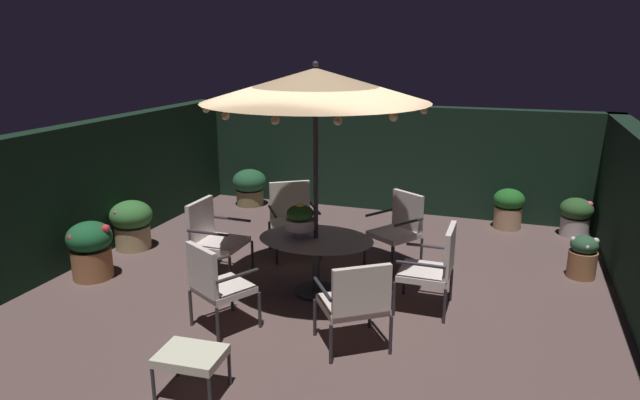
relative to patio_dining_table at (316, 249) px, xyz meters
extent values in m
cube|color=brown|center=(0.07, 0.20, -0.57)|extent=(7.48, 7.63, 0.02)
cube|color=black|center=(0.07, 3.86, 0.39)|extent=(7.48, 0.30, 1.91)
cube|color=black|center=(-3.52, 0.20, 0.39)|extent=(0.30, 7.63, 1.91)
cylinder|color=#2B3031|center=(0.00, 0.00, -0.55)|extent=(0.54, 0.54, 0.03)
cylinder|color=#2B3031|center=(0.00, 0.00, -0.22)|extent=(0.09, 0.09, 0.68)
ellipsoid|color=#A1A7A8|center=(0.00, 0.00, 0.13)|extent=(1.41, 1.08, 0.03)
cylinder|color=#312B33|center=(0.00, 0.00, 0.67)|extent=(0.06, 0.06, 2.46)
cone|color=tan|center=(0.00, 0.00, 1.96)|extent=(2.60, 2.60, 0.38)
sphere|color=#312B33|center=(0.00, 0.00, 2.18)|extent=(0.07, 0.07, 0.07)
sphere|color=#F9DB8C|center=(1.22, 0.04, 1.72)|extent=(0.09, 0.09, 0.09)
sphere|color=#F9DB8C|center=(1.04, 0.62, 1.72)|extent=(0.09, 0.09, 0.09)
sphere|color=#F9DB8C|center=(0.57, 1.07, 1.72)|extent=(0.09, 0.09, 0.09)
sphere|color=#F9DB8C|center=(-0.04, 1.22, 1.72)|extent=(0.09, 0.09, 0.09)
sphere|color=#F9DB8C|center=(-0.62, 1.04, 1.72)|extent=(0.09, 0.09, 0.09)
sphere|color=#F9DB8C|center=(-1.06, 0.60, 1.72)|extent=(0.09, 0.09, 0.09)
sphere|color=#F9DB8C|center=(-1.22, 0.00, 1.72)|extent=(0.09, 0.09, 0.09)
sphere|color=#F9DB8C|center=(-1.04, -0.62, 1.72)|extent=(0.09, 0.09, 0.09)
sphere|color=#F9DB8C|center=(-0.56, -1.08, 1.72)|extent=(0.09, 0.09, 0.09)
sphere|color=#F9DB8C|center=(0.03, -1.22, 1.72)|extent=(0.09, 0.09, 0.09)
sphere|color=#F9DB8C|center=(0.59, -1.06, 1.72)|extent=(0.09, 0.09, 0.09)
sphere|color=#F9DB8C|center=(1.03, -0.65, 1.72)|extent=(0.09, 0.09, 0.09)
cylinder|color=beige|center=(-0.19, -0.04, 0.20)|extent=(0.16, 0.16, 0.11)
cylinder|color=beige|center=(-0.19, -0.04, 0.32)|extent=(0.35, 0.35, 0.12)
ellipsoid|color=#225420|center=(-0.19, -0.04, 0.45)|extent=(0.33, 0.33, 0.20)
sphere|color=#F4D554|center=(-0.19, -0.04, 0.52)|extent=(0.11, 0.11, 0.11)
cylinder|color=#2F292F|center=(1.03, -0.30, -0.36)|extent=(0.04, 0.04, 0.40)
cylinder|color=#2F292F|center=(1.04, 0.29, -0.36)|extent=(0.04, 0.04, 0.40)
cylinder|color=#2F292F|center=(1.59, -0.31, -0.36)|extent=(0.04, 0.04, 0.40)
cylinder|color=#2F292F|center=(1.60, 0.29, -0.36)|extent=(0.04, 0.04, 0.40)
cube|color=silver|center=(1.32, -0.01, -0.12)|extent=(0.55, 0.59, 0.07)
cube|color=silver|center=(1.58, -0.01, 0.18)|extent=(0.06, 0.57, 0.53)
cylinder|color=#2F292F|center=(1.31, -0.30, 0.09)|extent=(0.54, 0.04, 0.04)
cylinder|color=#2F292F|center=(1.32, 0.29, 0.09)|extent=(0.54, 0.04, 0.04)
cylinder|color=#292D33|center=(0.81, 0.72, -0.34)|extent=(0.04, 0.04, 0.44)
cylinder|color=#292D33|center=(0.35, 1.03, -0.34)|extent=(0.04, 0.04, 0.44)
cylinder|color=#292D33|center=(1.10, 1.17, -0.34)|extent=(0.04, 0.04, 0.44)
cylinder|color=#292D33|center=(0.64, 1.47, -0.34)|extent=(0.04, 0.04, 0.44)
cube|color=silver|center=(0.72, 1.10, -0.09)|extent=(0.74, 0.74, 0.07)
cube|color=silver|center=(0.87, 1.31, 0.20)|extent=(0.47, 0.34, 0.51)
cylinder|color=#292D33|center=(0.95, 0.95, 0.15)|extent=(0.31, 0.45, 0.04)
cylinder|color=#292D33|center=(0.49, 1.25, 0.15)|extent=(0.31, 0.45, 0.04)
cylinder|color=#2D2830|center=(-0.30, 1.02, -0.34)|extent=(0.04, 0.04, 0.43)
cylinder|color=#2D2830|center=(-0.82, 0.68, -0.34)|extent=(0.04, 0.04, 0.43)
cylinder|color=#2D2830|center=(-0.63, 1.52, -0.34)|extent=(0.04, 0.04, 0.43)
cylinder|color=#2D2830|center=(-1.15, 1.18, -0.34)|extent=(0.04, 0.04, 0.43)
cube|color=silver|center=(-0.72, 1.10, -0.09)|extent=(0.83, 0.82, 0.07)
cube|color=silver|center=(-0.88, 1.34, 0.20)|extent=(0.53, 0.37, 0.52)
cylinder|color=#2D2830|center=(-0.46, 1.27, 0.12)|extent=(0.35, 0.50, 0.04)
cylinder|color=#2D2830|center=(-0.98, 0.93, 0.12)|extent=(0.35, 0.50, 0.04)
cylinder|color=#302B33|center=(-1.02, 0.32, -0.34)|extent=(0.04, 0.04, 0.43)
cylinder|color=#302B33|center=(-1.03, -0.29, -0.34)|extent=(0.04, 0.04, 0.43)
cylinder|color=#302B33|center=(-1.61, 0.33, -0.34)|extent=(0.04, 0.04, 0.43)
cylinder|color=#302B33|center=(-1.61, -0.28, -0.34)|extent=(0.04, 0.04, 0.43)
cube|color=silver|center=(-1.32, 0.02, -0.09)|extent=(0.58, 0.61, 0.07)
cube|color=silver|center=(-1.60, 0.02, 0.20)|extent=(0.07, 0.58, 0.52)
cylinder|color=#302B33|center=(-1.31, 0.33, 0.15)|extent=(0.56, 0.04, 0.04)
cylinder|color=#302B33|center=(-1.32, -0.29, 0.15)|extent=(0.56, 0.04, 0.04)
cylinder|color=#302F2D|center=(-0.74, -0.79, -0.36)|extent=(0.04, 0.04, 0.41)
cylinder|color=#302F2D|center=(-0.27, -1.05, -0.36)|extent=(0.04, 0.04, 0.41)
cylinder|color=#302F2D|center=(-0.99, -1.26, -0.36)|extent=(0.04, 0.04, 0.41)
cylinder|color=#302F2D|center=(-0.52, -1.51, -0.36)|extent=(0.04, 0.04, 0.41)
cube|color=silver|center=(-0.63, -1.15, -0.12)|extent=(0.71, 0.71, 0.07)
cube|color=silver|center=(-0.75, -1.37, 0.17)|extent=(0.48, 0.30, 0.50)
cylinder|color=#302F2D|center=(-0.87, -1.03, 0.12)|extent=(0.27, 0.46, 0.04)
cylinder|color=#302F2D|center=(-0.40, -1.28, 0.12)|extent=(0.27, 0.46, 0.04)
cylinder|color=#2B2930|center=(0.35, -1.02, -0.36)|extent=(0.04, 0.04, 0.41)
cylinder|color=#2B2930|center=(0.85, -0.66, -0.36)|extent=(0.04, 0.04, 0.41)
cylinder|color=#2B2930|center=(0.67, -1.48, -0.36)|extent=(0.04, 0.04, 0.41)
cylinder|color=#2B2930|center=(1.18, -1.12, -0.36)|extent=(0.04, 0.04, 0.41)
cube|color=beige|center=(0.76, -1.07, -0.11)|extent=(0.81, 0.80, 0.07)
cube|color=beige|center=(0.92, -1.29, 0.16)|extent=(0.51, 0.39, 0.48)
cylinder|color=#2B2930|center=(0.51, -1.25, 0.10)|extent=(0.34, 0.46, 0.04)
cylinder|color=#2B2930|center=(1.01, -0.89, 0.10)|extent=(0.34, 0.46, 0.04)
cylinder|color=#303134|center=(-0.60, -2.14, -0.40)|extent=(0.03, 0.03, 0.32)
cylinder|color=#303134|center=(-0.08, -2.10, -0.40)|extent=(0.03, 0.03, 0.32)
cylinder|color=#303134|center=(-0.58, -2.54, -0.40)|extent=(0.03, 0.03, 0.32)
cylinder|color=#303134|center=(-0.05, -2.50, -0.40)|extent=(0.03, 0.03, 0.32)
cube|color=beige|center=(-0.33, -2.32, -0.20)|extent=(0.58, 0.47, 0.08)
cylinder|color=olive|center=(-2.48, 3.26, -0.42)|extent=(0.51, 0.51, 0.29)
ellipsoid|color=#215130|center=(-2.48, 3.26, -0.10)|extent=(0.63, 0.63, 0.44)
sphere|color=orange|center=(-2.30, 3.26, -0.08)|extent=(0.08, 0.08, 0.08)
sphere|color=orange|center=(-2.44, 3.48, -0.04)|extent=(0.09, 0.09, 0.09)
sphere|color=#D67C41|center=(-2.66, 3.23, 0.03)|extent=(0.08, 0.08, 0.08)
sphere|color=orange|center=(-2.49, 3.09, 0.02)|extent=(0.09, 0.09, 0.09)
cylinder|color=tan|center=(-3.10, 0.56, -0.39)|extent=(0.52, 0.52, 0.35)
ellipsoid|color=#367034|center=(-3.10, 0.56, -0.05)|extent=(0.62, 0.62, 0.43)
sphere|color=#B32F7A|center=(-2.90, 0.61, -0.03)|extent=(0.09, 0.09, 0.09)
sphere|color=#BC2981|center=(-3.20, 0.69, -0.02)|extent=(0.10, 0.10, 0.10)
sphere|color=#BB3271|center=(-3.16, 0.31, 0.05)|extent=(0.06, 0.06, 0.06)
cylinder|color=#A26943|center=(3.14, 1.57, -0.38)|extent=(0.36, 0.36, 0.35)
ellipsoid|color=#2B5236|center=(3.14, 1.57, -0.11)|extent=(0.34, 0.34, 0.24)
sphere|color=silver|center=(3.27, 1.57, -0.05)|extent=(0.08, 0.08, 0.08)
sphere|color=silver|center=(3.15, 1.70, -0.07)|extent=(0.09, 0.09, 0.09)
sphere|color=beige|center=(2.99, 1.57, -0.06)|extent=(0.08, 0.08, 0.08)
sphere|color=silver|center=(3.15, 1.43, -0.09)|extent=(0.07, 0.07, 0.07)
cylinder|color=tan|center=(2.17, 3.39, -0.38)|extent=(0.44, 0.44, 0.35)
ellipsoid|color=#226523|center=(2.17, 3.39, -0.07)|extent=(0.50, 0.50, 0.35)
sphere|color=red|center=(2.32, 3.37, -0.07)|extent=(0.10, 0.10, 0.10)
sphere|color=red|center=(2.24, 3.51, -0.07)|extent=(0.06, 0.06, 0.06)
sphere|color=red|center=(2.06, 3.50, -0.02)|extent=(0.08, 0.08, 0.08)
sphere|color=red|center=(2.04, 3.28, -0.06)|extent=(0.06, 0.06, 0.06)
sphere|color=red|center=(2.22, 3.29, -0.06)|extent=(0.11, 0.11, 0.11)
cylinder|color=#A76C42|center=(-2.91, -0.54, -0.36)|extent=(0.51, 0.51, 0.40)
ellipsoid|color=#1A582E|center=(-2.91, -0.54, 0.00)|extent=(0.58, 0.58, 0.40)
sphere|color=#D4353B|center=(-2.67, -0.49, 0.13)|extent=(0.11, 0.11, 0.11)
sphere|color=red|center=(-2.96, -0.34, 0.06)|extent=(0.11, 0.11, 0.11)
sphere|color=#D12644|center=(-2.98, -0.75, 0.05)|extent=(0.11, 0.11, 0.11)
cylinder|color=beige|center=(3.19, 3.34, -0.41)|extent=(0.43, 0.43, 0.30)
ellipsoid|color=#2B5427|center=(3.19, 3.34, -0.12)|extent=(0.50, 0.50, 0.35)
sphere|color=#E65370|center=(3.36, 3.31, -0.02)|extent=(0.10, 0.10, 0.10)
sphere|color=#EE4260|center=(3.24, 3.50, -0.02)|extent=(0.07, 0.07, 0.07)
sphere|color=#D54F7B|center=(3.06, 3.47, -0.10)|extent=(0.09, 0.09, 0.09)
sphere|color=#D25C75|center=(3.05, 3.26, -0.07)|extent=(0.09, 0.09, 0.09)
sphere|color=#E9517D|center=(3.22, 3.20, -0.05)|extent=(0.08, 0.08, 0.08)
camera|label=1|loc=(2.14, -6.05, 2.41)|focal=31.67mm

